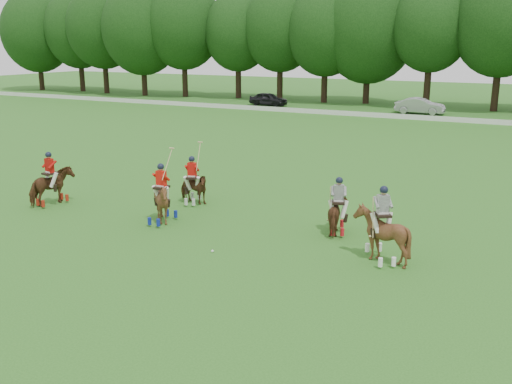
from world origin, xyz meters
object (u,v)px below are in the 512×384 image
at_px(polo_red_c, 162,202).
at_px(polo_ball, 212,251).
at_px(polo_red_b, 193,188).
at_px(polo_stripe_b, 381,234).
at_px(polo_red_a, 51,186).
at_px(polo_stripe_a, 338,214).
at_px(car_left, 268,99).
at_px(car_mid, 420,106).

xyz_separation_m(polo_red_c, polo_ball, (3.36, -1.85, -0.80)).
height_order(polo_red_b, polo_stripe_b, polo_red_b).
bearing_deg(polo_red_b, polo_red_c, -80.72).
distance_m(polo_red_b, polo_ball, 6.05).
relative_size(polo_red_a, polo_stripe_b, 0.93).
distance_m(polo_stripe_b, polo_ball, 5.54).
distance_m(polo_red_a, polo_stripe_b, 14.25).
bearing_deg(polo_stripe_a, polo_red_a, -170.62).
xyz_separation_m(polo_red_b, polo_stripe_a, (6.86, -0.88, 0.02)).
distance_m(polo_stripe_a, polo_stripe_b, 2.90).
xyz_separation_m(polo_stripe_a, polo_stripe_b, (2.12, -1.97, 0.16)).
xyz_separation_m(car_left, polo_red_a, (8.89, -39.49, 0.11)).
xyz_separation_m(car_mid, polo_ball, (1.69, -41.25, -0.72)).
bearing_deg(polo_ball, polo_red_b, 129.38).
height_order(car_mid, polo_ball, car_mid).
relative_size(car_left, polo_stripe_a, 2.00).
bearing_deg(polo_stripe_a, polo_stripe_b, -42.97).
bearing_deg(polo_red_c, car_mid, 87.57).
bearing_deg(polo_red_a, polo_red_c, 0.82).
height_order(polo_red_a, polo_stripe_a, polo_red_a).
height_order(polo_red_c, polo_stripe_b, polo_red_c).
bearing_deg(polo_stripe_a, polo_red_b, 172.72).
distance_m(car_mid, polo_red_b, 36.67).
distance_m(car_left, polo_red_b, 39.25).
bearing_deg(polo_red_c, polo_stripe_a, 16.70).
distance_m(polo_red_a, polo_stripe_a, 12.30).
distance_m(polo_red_b, polo_stripe_a, 6.92).
distance_m(car_left, polo_stripe_a, 42.98).
bearing_deg(polo_red_a, polo_red_b, 28.65).
xyz_separation_m(polo_red_b, polo_red_c, (0.46, -2.80, 0.12)).
height_order(car_left, polo_ball, car_left).
height_order(car_mid, polo_stripe_a, polo_stripe_a).
bearing_deg(polo_ball, polo_stripe_b, 19.23).
relative_size(polo_red_c, polo_stripe_a, 1.37).
xyz_separation_m(polo_red_b, polo_stripe_b, (8.98, -2.85, 0.18)).
bearing_deg(polo_red_c, polo_red_a, -179.18).
bearing_deg(car_mid, polo_red_b, 175.77).
bearing_deg(polo_stripe_b, polo_red_a, -179.87).
distance_m(car_mid, polo_red_a, 40.17).
bearing_deg(polo_stripe_b, car_left, 120.40).
height_order(car_left, car_mid, car_mid).
height_order(polo_stripe_a, polo_ball, polo_stripe_a).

